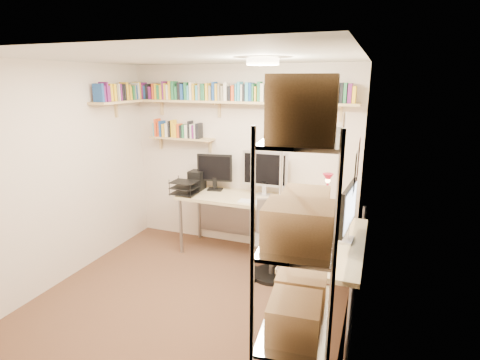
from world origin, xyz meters
name	(u,v)px	position (x,y,z in m)	size (l,w,h in m)	color
ground	(193,296)	(0.00, 0.00, 0.00)	(3.20, 3.20, 0.00)	#48301E
room_shell	(188,158)	(0.00, 0.00, 1.55)	(3.24, 3.04, 2.52)	beige
wall_shelves	(206,101)	(-0.41, 1.30, 2.03)	(3.12, 1.09, 0.80)	tan
corner_desk	(262,206)	(0.50, 0.92, 0.80)	(2.50, 2.07, 1.41)	beige
office_chair	(272,245)	(0.67, 0.76, 0.39)	(0.51, 0.52, 0.93)	black
wire_rack	(302,220)	(1.36, -1.09, 1.47)	(0.52, 0.94, 2.33)	silver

